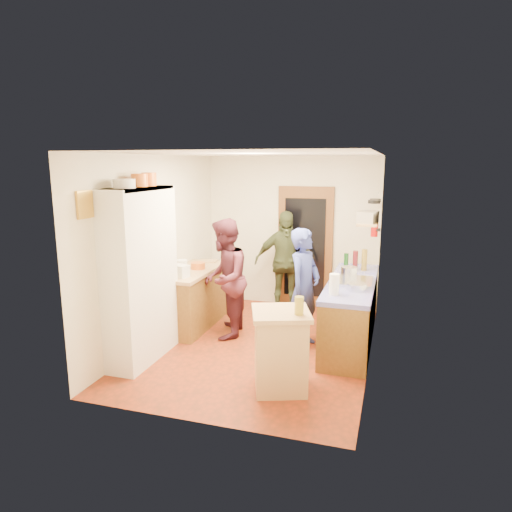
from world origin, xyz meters
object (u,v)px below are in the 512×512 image
at_px(hutch_body, 141,275).
at_px(person_back, 285,262).
at_px(person_hob, 305,289).
at_px(person_left, 227,278).
at_px(right_counter_base, 351,314).
at_px(island_base, 280,352).

distance_m(hutch_body, person_back, 2.73).
distance_m(person_hob, person_left, 1.16).
distance_m(right_counter_base, person_left, 1.82).
relative_size(person_hob, person_left, 0.95).
height_order(person_hob, person_back, person_back).
height_order(right_counter_base, island_base, island_base).
distance_m(island_base, person_back, 2.78).
bearing_deg(right_counter_base, hutch_body, -152.53).
bearing_deg(hutch_body, person_hob, 27.42).
xyz_separation_m(person_left, person_back, (0.54, 1.32, -0.00)).
bearing_deg(hutch_body, island_base, -8.84).
xyz_separation_m(island_base, person_hob, (0.02, 1.28, 0.39)).
height_order(right_counter_base, person_hob, person_hob).
height_order(hutch_body, person_hob, hutch_body).
xyz_separation_m(right_counter_base, person_back, (-1.21, 1.09, 0.44)).
xyz_separation_m(island_base, person_back, (-0.59, 2.68, 0.43)).
bearing_deg(island_base, person_hob, 89.17).
distance_m(island_base, person_left, 1.82).
distance_m(hutch_body, person_hob, 2.17).
height_order(hutch_body, island_base, hutch_body).
height_order(person_left, person_back, person_left).
relative_size(hutch_body, person_hob, 1.34).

